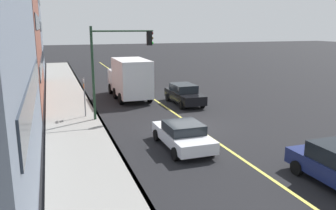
# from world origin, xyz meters

# --- Properties ---
(ground) EXTENTS (200.00, 200.00, 0.00)m
(ground) POSITION_xyz_m (0.00, 0.00, 0.00)
(ground) COLOR black
(sidewalk_slab) EXTENTS (80.00, 3.37, 0.15)m
(sidewalk_slab) POSITION_xyz_m (0.00, 6.75, 0.07)
(sidewalk_slab) COLOR gray
(sidewalk_slab) RESTS_ON ground
(curb_edge) EXTENTS (80.00, 0.16, 0.15)m
(curb_edge) POSITION_xyz_m (0.00, 5.15, 0.07)
(curb_edge) COLOR slate
(curb_edge) RESTS_ON ground
(lane_stripe_center) EXTENTS (80.00, 0.16, 0.01)m
(lane_stripe_center) POSITION_xyz_m (0.00, 0.00, 0.01)
(lane_stripe_center) COLOR #D8CC4C
(lane_stripe_center) RESTS_ON ground
(car_black) EXTENTS (4.59, 1.90, 1.53)m
(car_black) POSITION_xyz_m (5.83, -1.71, 0.78)
(car_black) COLOR black
(car_black) RESTS_ON ground
(car_white) EXTENTS (4.34, 2.02, 1.31)m
(car_white) POSITION_xyz_m (-3.29, 2.01, 0.68)
(car_white) COLOR silver
(car_white) RESTS_ON ground
(truck_white) EXTENTS (6.68, 2.58, 3.33)m
(truck_white) POSITION_xyz_m (9.12, 1.80, 1.73)
(truck_white) COLOR silver
(truck_white) RESTS_ON ground
(traffic_light_mast) EXTENTS (0.28, 3.97, 5.90)m
(traffic_light_mast) POSITION_xyz_m (3.02, 4.00, 4.04)
(traffic_light_mast) COLOR #1E3823
(traffic_light_mast) RESTS_ON ground
(street_sign_post) EXTENTS (0.60, 0.08, 2.71)m
(street_sign_post) POSITION_xyz_m (3.94, 5.97, 1.60)
(street_sign_post) COLOR slate
(street_sign_post) RESTS_ON ground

